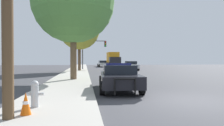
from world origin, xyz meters
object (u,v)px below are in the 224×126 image
object	(u,v)px
tree_sidewalk_mid	(79,29)
tree_sidewalk_near	(73,2)
car_background_oncoming	(131,65)
box_truck	(113,59)
traffic_light	(93,48)
traffic_cone	(26,104)
car_background_distant	(102,63)
police_car	(119,76)
fire_hydrant	(35,93)

from	to	relation	value
tree_sidewalk_mid	tree_sidewalk_near	bearing A→B (deg)	-90.62
car_background_oncoming	box_truck	bearing A→B (deg)	-84.68
box_truck	tree_sidewalk_mid	distance (m)	19.79
car_background_oncoming	tree_sidewalk_near	distance (m)	17.47
traffic_light	car_background_oncoming	bearing A→B (deg)	-23.81
car_background_oncoming	traffic_cone	bearing A→B (deg)	75.21
traffic_light	tree_sidewalk_mid	bearing A→B (deg)	-115.35
car_background_oncoming	box_truck	distance (m)	16.41
box_truck	tree_sidewalk_near	bearing A→B (deg)	77.55
box_truck	car_background_oncoming	bearing A→B (deg)	92.22
traffic_light	car_background_distant	size ratio (longest dim) A/B	1.07
traffic_light	car_background_oncoming	distance (m)	6.59
car_background_oncoming	traffic_cone	world-z (taller)	car_background_oncoming
box_truck	traffic_cone	xyz separation A→B (m)	(-7.88, -41.75, -1.27)
police_car	car_background_distant	xyz separation A→B (m)	(2.10, 36.43, -0.01)
car_background_oncoming	traffic_light	bearing A→B (deg)	-20.29
traffic_cone	traffic_light	bearing A→B (deg)	84.11
tree_sidewalk_near	traffic_cone	size ratio (longest dim) A/B	14.73
police_car	tree_sidewalk_near	distance (m)	7.89
car_background_distant	tree_sidewalk_near	size ratio (longest dim) A/B	0.47
fire_hydrant	car_background_distant	world-z (taller)	car_background_distant
car_background_oncoming	box_truck	size ratio (longest dim) A/B	0.56
police_car	fire_hydrant	distance (m)	5.50
police_car	box_truck	world-z (taller)	box_truck
tree_sidewalk_near	traffic_cone	bearing A→B (deg)	-94.10
box_truck	tree_sidewalk_mid	size ratio (longest dim) A/B	0.92
traffic_light	car_background_oncoming	xyz separation A→B (m)	(5.53, -2.44, -2.63)
car_background_distant	traffic_cone	xyz separation A→B (m)	(-5.49, -41.73, -0.28)
police_car	fire_hydrant	size ratio (longest dim) A/B	6.23
police_car	traffic_cone	distance (m)	6.30
car_background_oncoming	police_car	bearing A→B (deg)	79.54
box_truck	traffic_cone	distance (m)	42.51
traffic_light	box_truck	bearing A→B (deg)	70.20
police_car	car_background_oncoming	size ratio (longest dim) A/B	1.20
car_background_oncoming	box_truck	xyz separation A→B (m)	(-0.51, 16.37, 0.99)
car_background_oncoming	tree_sidewalk_mid	distance (m)	9.15
traffic_cone	car_background_oncoming	bearing A→B (deg)	71.69
fire_hydrant	car_background_distant	bearing A→B (deg)	82.37
box_truck	fire_hydrant	bearing A→B (deg)	79.53
traffic_light	traffic_cone	size ratio (longest dim) A/B	7.41
tree_sidewalk_near	car_background_oncoming	bearing A→B (deg)	62.72
fire_hydrant	tree_sidewalk_near	world-z (taller)	tree_sidewalk_near
car_background_oncoming	tree_sidewalk_near	world-z (taller)	tree_sidewalk_near
fire_hydrant	box_truck	distance (m)	41.56
car_background_oncoming	tree_sidewalk_mid	size ratio (longest dim) A/B	0.52
car_background_distant	traffic_cone	distance (m)	42.09
police_car	car_background_oncoming	distance (m)	20.69
police_car	traffic_light	world-z (taller)	traffic_light
box_truck	police_car	bearing A→B (deg)	83.41
fire_hydrant	box_truck	size ratio (longest dim) A/B	0.11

